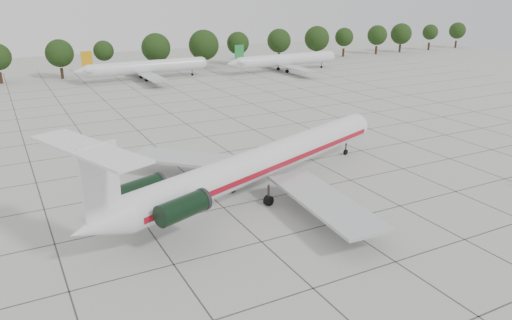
% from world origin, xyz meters
% --- Properties ---
extents(ground, '(260.00, 260.00, 0.00)m').
position_xyz_m(ground, '(0.00, 0.00, 0.00)').
color(ground, '#AFAFA7').
rests_on(ground, ground).
extents(apron_joints, '(170.00, 170.00, 0.02)m').
position_xyz_m(apron_joints, '(0.00, 15.00, 0.01)').
color(apron_joints, '#383838').
rests_on(apron_joints, ground).
extents(main_airliner, '(41.32, 31.31, 9.99)m').
position_xyz_m(main_airliner, '(-4.01, 1.12, 3.53)').
color(main_airliner, silver).
rests_on(main_airliner, ground).
extents(bg_airliner_c, '(28.24, 27.20, 7.40)m').
position_xyz_m(bg_airliner_c, '(5.81, 74.26, 2.91)').
color(bg_airliner_c, silver).
rests_on(bg_airliner_c, ground).
extents(bg_airliner_d, '(28.24, 27.20, 7.40)m').
position_xyz_m(bg_airliner_d, '(41.05, 69.34, 2.91)').
color(bg_airliner_d, silver).
rests_on(bg_airliner_d, ground).
extents(tree_line, '(249.86, 8.44, 10.22)m').
position_xyz_m(tree_line, '(-11.68, 85.00, 5.98)').
color(tree_line, '#332114').
rests_on(tree_line, ground).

